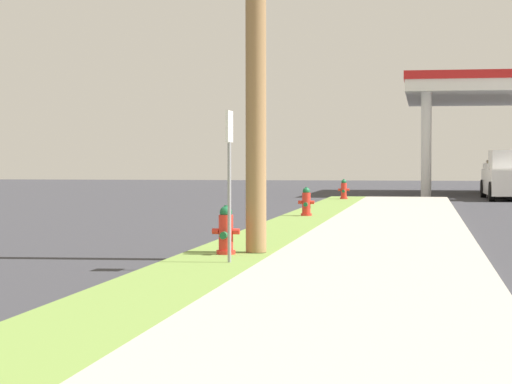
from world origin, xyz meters
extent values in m
cylinder|color=red|center=(0.71, 14.60, 0.15)|extent=(0.29, 0.29, 0.06)
cylinder|color=red|center=(0.71, 14.60, 0.42)|extent=(0.22, 0.22, 0.60)
sphere|color=#196038|center=(0.71, 14.60, 0.76)|extent=(0.19, 0.19, 0.19)
cylinder|color=#196038|center=(0.71, 14.60, 0.84)|extent=(0.06, 0.06, 0.05)
cylinder|color=red|center=(0.55, 14.60, 0.47)|extent=(0.10, 0.09, 0.09)
cylinder|color=red|center=(0.87, 14.60, 0.47)|extent=(0.10, 0.09, 0.09)
cylinder|color=#196038|center=(0.71, 14.43, 0.42)|extent=(0.11, 0.12, 0.11)
cylinder|color=red|center=(0.67, 25.50, 0.15)|extent=(0.29, 0.29, 0.06)
cylinder|color=red|center=(0.67, 25.50, 0.42)|extent=(0.22, 0.22, 0.60)
sphere|color=#196038|center=(0.67, 25.50, 0.76)|extent=(0.19, 0.19, 0.19)
cylinder|color=#196038|center=(0.67, 25.50, 0.84)|extent=(0.06, 0.06, 0.05)
cylinder|color=red|center=(0.51, 25.50, 0.47)|extent=(0.10, 0.09, 0.09)
cylinder|color=red|center=(0.83, 25.50, 0.47)|extent=(0.10, 0.09, 0.09)
cylinder|color=#196038|center=(0.67, 25.33, 0.42)|extent=(0.11, 0.12, 0.11)
cylinder|color=red|center=(0.72, 37.22, 0.15)|extent=(0.29, 0.29, 0.06)
cylinder|color=red|center=(0.72, 37.22, 0.42)|extent=(0.22, 0.22, 0.60)
sphere|color=#196038|center=(0.72, 37.22, 0.76)|extent=(0.19, 0.19, 0.19)
cylinder|color=#196038|center=(0.72, 37.22, 0.84)|extent=(0.06, 0.06, 0.05)
cylinder|color=red|center=(0.56, 37.22, 0.47)|extent=(0.10, 0.09, 0.09)
cylinder|color=red|center=(0.88, 37.22, 0.47)|extent=(0.10, 0.09, 0.09)
cylinder|color=#196038|center=(0.72, 37.05, 0.42)|extent=(0.11, 0.12, 0.11)
cylinder|color=gray|center=(1.00, 13.40, 1.17)|extent=(0.05, 0.05, 2.10)
cube|color=white|center=(1.00, 13.40, 2.02)|extent=(0.04, 0.36, 0.44)
cylinder|color=silver|center=(3.78, 42.98, 2.24)|extent=(0.44, 0.44, 4.48)
cylinder|color=silver|center=(3.78, 53.08, 2.24)|extent=(0.44, 0.44, 4.48)
cube|color=white|center=(7.27, 48.03, 4.73)|extent=(8.78, 11.91, 0.50)
cube|color=red|center=(7.27, 48.03, 5.16)|extent=(8.88, 12.01, 0.36)
cube|color=#47474C|center=(7.27, 42.98, 0.80)|extent=(0.70, 1.10, 1.60)
cube|color=#47474C|center=(7.27, 53.08, 0.80)|extent=(0.70, 1.10, 1.60)
cube|color=tan|center=(7.39, 48.03, 0.59)|extent=(1.95, 4.55, 0.85)
cube|color=tan|center=(7.39, 47.80, 1.29)|extent=(1.66, 2.07, 0.56)
cylinder|color=black|center=(6.58, 49.75, 0.30)|extent=(0.24, 0.61, 0.60)
cylinder|color=black|center=(6.48, 46.35, 0.30)|extent=(0.24, 0.61, 0.60)
cube|color=white|center=(7.16, 40.86, 0.71)|extent=(2.09, 5.43, 1.00)
cube|color=white|center=(7.14, 42.05, 1.33)|extent=(1.93, 2.95, 0.24)
cylinder|color=black|center=(6.24, 38.70, 0.38)|extent=(0.23, 0.76, 0.76)
cylinder|color=black|center=(6.17, 43.00, 0.38)|extent=(0.23, 0.76, 0.76)
camera|label=1|loc=(3.68, -0.28, 1.53)|focal=70.12mm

